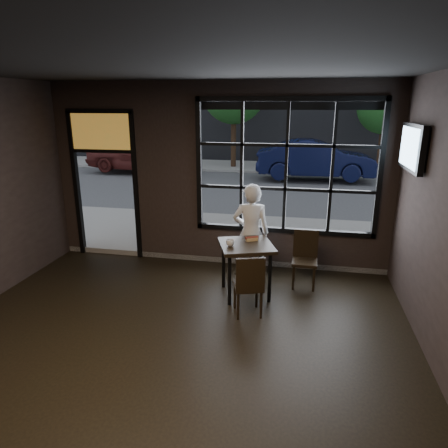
% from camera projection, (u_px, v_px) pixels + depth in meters
% --- Properties ---
extents(floor, '(6.00, 7.00, 0.02)m').
position_uv_depth(floor, '(145.00, 389.00, 4.13)').
color(floor, black).
rests_on(floor, ground).
extents(ceiling, '(6.00, 7.00, 0.02)m').
position_uv_depth(ceiling, '(122.00, 53.00, 3.20)').
color(ceiling, black).
rests_on(ceiling, ground).
extents(window_frame, '(3.06, 0.12, 2.28)m').
position_uv_depth(window_frame, '(286.00, 167.00, 6.67)').
color(window_frame, black).
rests_on(window_frame, ground).
extents(stained_transom, '(1.20, 0.06, 0.70)m').
position_uv_depth(stained_transom, '(101.00, 131.00, 7.12)').
color(stained_transom, orange).
rests_on(stained_transom, ground).
extents(street_asphalt, '(60.00, 41.00, 0.04)m').
position_uv_depth(street_asphalt, '(282.00, 148.00, 26.66)').
color(street_asphalt, '#545456').
rests_on(street_asphalt, ground).
extents(building_across, '(28.00, 12.00, 15.00)m').
position_uv_depth(building_across, '(286.00, 21.00, 23.55)').
color(building_across, '#5B5956').
rests_on(building_across, ground).
extents(cafe_table, '(0.98, 0.98, 0.83)m').
position_uv_depth(cafe_table, '(246.00, 269.00, 6.05)').
color(cafe_table, black).
rests_on(cafe_table, floor).
extents(chair_near, '(0.49, 0.49, 0.90)m').
position_uv_depth(chair_near, '(248.00, 284.00, 5.48)').
color(chair_near, black).
rests_on(chair_near, floor).
extents(chair_window, '(0.40, 0.40, 0.90)m').
position_uv_depth(chair_window, '(305.00, 260.00, 6.31)').
color(chair_window, black).
rests_on(chair_window, floor).
extents(man, '(0.64, 0.47, 1.63)m').
position_uv_depth(man, '(251.00, 233.00, 6.46)').
color(man, silver).
rests_on(man, floor).
extents(hotdog, '(0.21, 0.16, 0.06)m').
position_uv_depth(hotdog, '(252.00, 239.00, 6.06)').
color(hotdog, tan).
rests_on(hotdog, cafe_table).
extents(cup, '(0.14, 0.14, 0.10)m').
position_uv_depth(cup, '(230.00, 243.00, 5.83)').
color(cup, silver).
rests_on(cup, cafe_table).
extents(tv, '(0.12, 1.08, 0.63)m').
position_uv_depth(tv, '(413.00, 147.00, 5.43)').
color(tv, black).
rests_on(tv, wall_right).
extents(navy_car, '(4.42, 1.69, 1.44)m').
position_uv_depth(navy_car, '(315.00, 159.00, 14.97)').
color(navy_car, black).
rests_on(navy_car, street_asphalt).
extents(maroon_car, '(4.48, 2.11, 1.48)m').
position_uv_depth(maroon_car, '(139.00, 153.00, 16.62)').
color(maroon_car, '#521B18').
rests_on(maroon_car, street_asphalt).
extents(tree_left, '(2.75, 2.75, 4.69)m').
position_uv_depth(tree_left, '(234.00, 92.00, 17.13)').
color(tree_left, '#332114').
rests_on(tree_left, street_asphalt).
extents(tree_right, '(2.24, 2.24, 3.82)m').
position_uv_depth(tree_right, '(385.00, 107.00, 16.58)').
color(tree_right, '#332114').
rests_on(tree_right, street_asphalt).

